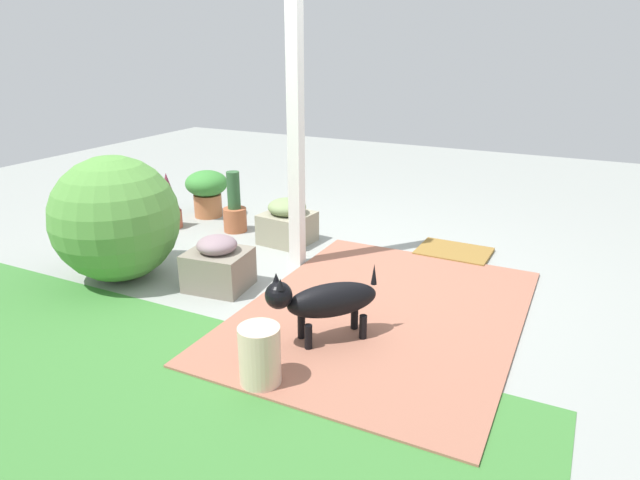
{
  "coord_description": "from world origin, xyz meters",
  "views": [
    {
      "loc": [
        -1.88,
        3.7,
        1.79
      ],
      "look_at": [
        -0.07,
        0.07,
        0.32
      ],
      "focal_mm": 31.18,
      "sensor_mm": 36.0,
      "label": 1
    }
  ],
  "objects_px": {
    "terracotta_pot_broad": "(207,190)",
    "stone_planter_nearest": "(287,222)",
    "stone_planter_mid": "(218,265)",
    "round_shrub": "(115,219)",
    "doormat": "(454,252)",
    "terracotta_pot_spiky": "(168,202)",
    "dog": "(325,300)",
    "terracotta_pot_tall": "(235,210)",
    "porch_pillar": "(295,116)",
    "ceramic_urn": "(260,356)"
  },
  "relations": [
    {
      "from": "round_shrub",
      "to": "doormat",
      "type": "relative_size",
      "value": 1.58
    },
    {
      "from": "terracotta_pot_spiky",
      "to": "dog",
      "type": "bearing_deg",
      "value": 150.73
    },
    {
      "from": "porch_pillar",
      "to": "stone_planter_mid",
      "type": "bearing_deg",
      "value": 65.78
    },
    {
      "from": "terracotta_pot_tall",
      "to": "round_shrub",
      "type": "bearing_deg",
      "value": 83.5
    },
    {
      "from": "terracotta_pot_tall",
      "to": "terracotta_pot_spiky",
      "type": "height_order",
      "value": "terracotta_pot_tall"
    },
    {
      "from": "ceramic_urn",
      "to": "doormat",
      "type": "bearing_deg",
      "value": -100.8
    },
    {
      "from": "terracotta_pot_broad",
      "to": "dog",
      "type": "distance_m",
      "value": 2.92
    },
    {
      "from": "terracotta_pot_broad",
      "to": "ceramic_urn",
      "type": "distance_m",
      "value": 3.23
    },
    {
      "from": "round_shrub",
      "to": "doormat",
      "type": "distance_m",
      "value": 2.86
    },
    {
      "from": "porch_pillar",
      "to": "stone_planter_nearest",
      "type": "height_order",
      "value": "porch_pillar"
    },
    {
      "from": "terracotta_pot_broad",
      "to": "stone_planter_nearest",
      "type": "bearing_deg",
      "value": 163.93
    },
    {
      "from": "stone_planter_mid",
      "to": "round_shrub",
      "type": "distance_m",
      "value": 0.89
    },
    {
      "from": "stone_planter_nearest",
      "to": "doormat",
      "type": "height_order",
      "value": "stone_planter_nearest"
    },
    {
      "from": "terracotta_pot_tall",
      "to": "stone_planter_nearest",
      "type": "bearing_deg",
      "value": 175.07
    },
    {
      "from": "stone_planter_mid",
      "to": "terracotta_pot_broad",
      "type": "bearing_deg",
      "value": -50.32
    },
    {
      "from": "porch_pillar",
      "to": "dog",
      "type": "relative_size",
      "value": 4.07
    },
    {
      "from": "round_shrub",
      "to": "stone_planter_mid",
      "type": "bearing_deg",
      "value": -167.12
    },
    {
      "from": "terracotta_pot_tall",
      "to": "dog",
      "type": "height_order",
      "value": "terracotta_pot_tall"
    },
    {
      "from": "stone_planter_nearest",
      "to": "terracotta_pot_broad",
      "type": "relative_size",
      "value": 0.95
    },
    {
      "from": "stone_planter_nearest",
      "to": "terracotta_pot_spiky",
      "type": "xyz_separation_m",
      "value": [
        1.28,
        0.15,
        0.07
      ]
    },
    {
      "from": "porch_pillar",
      "to": "terracotta_pot_tall",
      "type": "xyz_separation_m",
      "value": [
        0.97,
        -0.48,
        -1.03
      ]
    },
    {
      "from": "dog",
      "to": "round_shrub",
      "type": "bearing_deg",
      "value": -5.67
    },
    {
      "from": "stone_planter_nearest",
      "to": "terracotta_pot_spiky",
      "type": "bearing_deg",
      "value": 6.47
    },
    {
      "from": "terracotta_pot_broad",
      "to": "round_shrub",
      "type": "bearing_deg",
      "value": 103.46
    },
    {
      "from": "round_shrub",
      "to": "terracotta_pot_broad",
      "type": "distance_m",
      "value": 1.69
    },
    {
      "from": "stone_planter_mid",
      "to": "terracotta_pot_spiky",
      "type": "xyz_separation_m",
      "value": [
        1.31,
        -0.97,
        0.08
      ]
    },
    {
      "from": "stone_planter_nearest",
      "to": "terracotta_pot_broad",
      "type": "xyz_separation_m",
      "value": [
        1.17,
        -0.34,
        0.1
      ]
    },
    {
      "from": "porch_pillar",
      "to": "round_shrub",
      "type": "bearing_deg",
      "value": 37.89
    },
    {
      "from": "terracotta_pot_spiky",
      "to": "stone_planter_mid",
      "type": "bearing_deg",
      "value": 143.61
    },
    {
      "from": "terracotta_pot_spiky",
      "to": "ceramic_urn",
      "type": "height_order",
      "value": "terracotta_pot_spiky"
    },
    {
      "from": "terracotta_pot_broad",
      "to": "terracotta_pot_spiky",
      "type": "height_order",
      "value": "terracotta_pot_spiky"
    },
    {
      "from": "porch_pillar",
      "to": "terracotta_pot_broad",
      "type": "bearing_deg",
      "value": -26.82
    },
    {
      "from": "terracotta_pot_broad",
      "to": "terracotta_pot_spiky",
      "type": "xyz_separation_m",
      "value": [
        0.11,
        0.48,
        -0.03
      ]
    },
    {
      "from": "stone_planter_nearest",
      "to": "dog",
      "type": "distance_m",
      "value": 1.86
    },
    {
      "from": "ceramic_urn",
      "to": "round_shrub",
      "type": "bearing_deg",
      "value": -23.04
    },
    {
      "from": "terracotta_pot_broad",
      "to": "terracotta_pot_tall",
      "type": "xyz_separation_m",
      "value": [
        -0.55,
        0.28,
        -0.08
      ]
    },
    {
      "from": "round_shrub",
      "to": "terracotta_pot_spiky",
      "type": "height_order",
      "value": "round_shrub"
    },
    {
      "from": "porch_pillar",
      "to": "ceramic_urn",
      "type": "xyz_separation_m",
      "value": [
        -0.66,
        1.63,
        -1.06
      ]
    },
    {
      "from": "terracotta_pot_tall",
      "to": "doormat",
      "type": "bearing_deg",
      "value": -170.4
    },
    {
      "from": "dog",
      "to": "doormat",
      "type": "relative_size",
      "value": 0.98
    },
    {
      "from": "porch_pillar",
      "to": "stone_planter_nearest",
      "type": "relative_size",
      "value": 5.26
    },
    {
      "from": "terracotta_pot_tall",
      "to": "terracotta_pot_spiky",
      "type": "distance_m",
      "value": 0.69
    },
    {
      "from": "stone_planter_mid",
      "to": "terracotta_pot_spiky",
      "type": "bearing_deg",
      "value": -36.39
    },
    {
      "from": "porch_pillar",
      "to": "terracotta_pot_tall",
      "type": "height_order",
      "value": "porch_pillar"
    },
    {
      "from": "round_shrub",
      "to": "dog",
      "type": "height_order",
      "value": "round_shrub"
    },
    {
      "from": "round_shrub",
      "to": "doormat",
      "type": "bearing_deg",
      "value": -142.79
    },
    {
      "from": "ceramic_urn",
      "to": "doormat",
      "type": "distance_m",
      "value": 2.51
    },
    {
      "from": "stone_planter_mid",
      "to": "dog",
      "type": "height_order",
      "value": "dog"
    },
    {
      "from": "porch_pillar",
      "to": "terracotta_pot_spiky",
      "type": "height_order",
      "value": "porch_pillar"
    },
    {
      "from": "round_shrub",
      "to": "terracotta_pot_broad",
      "type": "bearing_deg",
      "value": -76.54
    }
  ]
}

